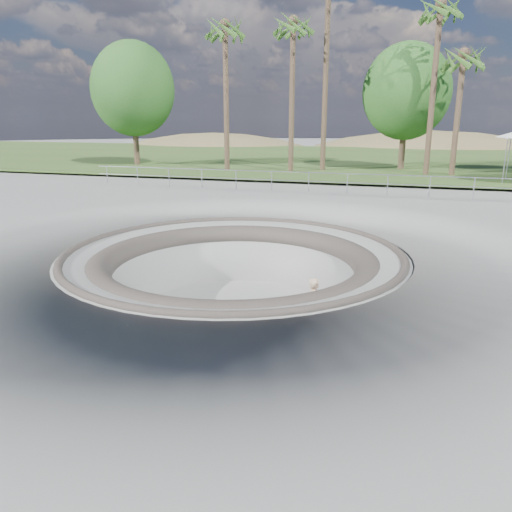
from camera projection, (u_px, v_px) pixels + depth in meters
The scene contains 13 objects.
ground at pixel (234, 252), 15.08m from camera, with size 180.00×180.00×0.00m, color gray.
skate_bowl at pixel (235, 309), 15.58m from camera, with size 14.00×14.00×4.10m.
grass_strip at pixel (353, 159), 46.42m from camera, with size 180.00×36.00×0.12m.
distant_hills at pixel (395, 199), 68.73m from camera, with size 103.20×45.00×28.60m.
safety_railing at pixel (309, 182), 25.98m from camera, with size 25.00×0.06×1.03m.
skateboard at pixel (314, 334), 13.80m from camera, with size 0.76×0.45×0.08m.
skater at pixel (315, 306), 13.58m from camera, with size 0.58×0.38×1.59m, color #DBB48E.
palm_a at pixel (225, 34), 33.05m from camera, with size 2.60×2.60×10.51m.
palm_b at pixel (293, 31), 32.79m from camera, with size 2.60×2.60×10.66m.
palm_d at pixel (463, 61), 30.88m from camera, with size 2.60×2.60×8.37m.
palm_e at pixel (440, 15), 30.44m from camera, with size 2.60×2.60×11.22m.
bushy_tree_left at pixel (133, 89), 38.36m from camera, with size 6.52×5.93×9.41m.
bushy_tree_mid at pixel (407, 92), 35.16m from camera, with size 6.14×5.59×8.86m.
Camera 1 is at (4.78, -13.77, 3.94)m, focal length 35.00 mm.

